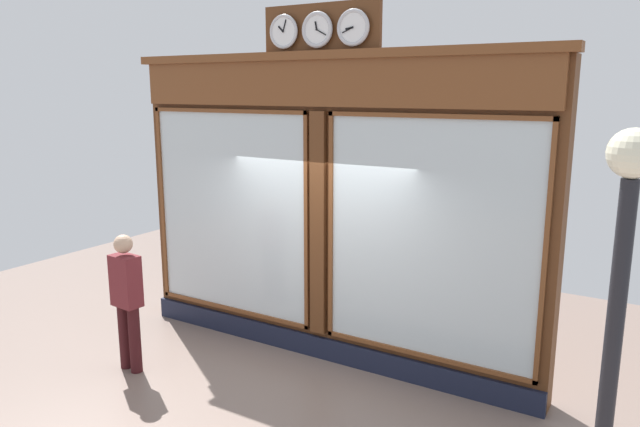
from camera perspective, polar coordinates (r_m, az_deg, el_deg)
The scene contains 3 objects.
shop_facade at distance 7.33m, azimuth 0.52°, elevation 0.49°, with size 5.63×0.42×4.31m.
pedestrian at distance 7.51m, azimuth -17.99°, elevation -7.59°, with size 0.38×0.25×1.69m.
street_lamp at distance 3.86m, azimuth 26.50°, elevation -8.15°, with size 0.28×0.28×3.15m.
Camera 1 is at (-3.68, 6.04, 3.35)m, focal length 33.46 mm.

